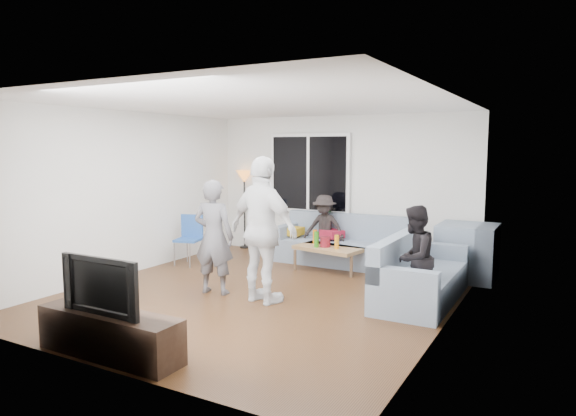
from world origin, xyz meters
The scene contains 31 objects.
floor centered at (0.00, 0.00, -0.02)m, with size 5.00×5.50×0.04m, color #56351C.
ceiling centered at (0.00, 0.00, 2.62)m, with size 5.00×5.50×0.04m, color white.
wall_back centered at (0.00, 2.77, 1.30)m, with size 5.00×0.04×2.60m, color silver.
wall_front centered at (0.00, -2.77, 1.30)m, with size 5.00×0.04×2.60m, color silver.
wall_left centered at (-2.52, 0.00, 1.30)m, with size 0.04×5.50×2.60m, color silver.
wall_right centered at (2.52, 0.00, 1.30)m, with size 0.04×5.50×2.60m, color silver.
window_frame centered at (-0.60, 2.69, 1.55)m, with size 1.62×0.06×1.47m, color white.
window_glass centered at (-0.60, 2.65, 1.55)m, with size 1.50×0.02×1.35m, color black.
window_mullion centered at (-0.60, 2.64, 1.55)m, with size 0.05×0.03×1.35m, color white.
radiator centered at (-0.60, 2.65, 0.31)m, with size 1.30×0.12×0.62m, color silver.
potted_plant centered at (-0.21, 2.62, 0.80)m, with size 0.20×0.16×0.36m, color #29672F.
vase centered at (-0.99, 2.62, 0.70)m, with size 0.16×0.16×0.16m, color silver.
sofa_back_section centered at (0.22, 2.27, 0.42)m, with size 2.30×0.85×0.85m, color slate, non-canonical shape.
sofa_right_section centered at (2.02, 0.80, 0.42)m, with size 0.85×2.00×0.85m, color slate, non-canonical shape.
sofa_corner centered at (2.34, 2.27, 0.42)m, with size 0.85×0.85×0.85m, color slate.
cushion_yellow centered at (-0.74, 2.25, 0.51)m, with size 0.38×0.32×0.14m, color #B88B1B.
cushion_red centered at (0.04, 2.33, 0.51)m, with size 0.36×0.30×0.13m, color maroon.
coffee_table centered at (0.24, 1.73, 0.20)m, with size 1.10×0.60×0.40m, color #AD8053.
pitcher centered at (0.20, 1.68, 0.49)m, with size 0.17×0.17×0.17m, color maroon.
side_chair centered at (-2.05, 0.92, 0.43)m, with size 0.40×0.40×0.86m, color #2551A1, non-canonical shape.
floor_lamp centered at (-2.05, 2.67, 0.78)m, with size 0.32×0.32×1.56m, color orange, non-canonical shape.
player_left centered at (-0.60, -0.26, 0.80)m, with size 0.58×0.38×1.59m, color #535258.
player_right centered at (0.23, -0.29, 0.96)m, with size 1.12×0.47×1.92m, color silver.
spectator_right centered at (2.02, 0.38, 0.66)m, with size 0.64×0.50×1.31m, color black.
spectator_back centered at (-0.11, 2.30, 0.60)m, with size 0.77×0.44×1.20m, color black.
tv_console centered at (-0.17, -2.50, 0.22)m, with size 1.60×0.40×0.44m, color #2F2017.
television centered at (-0.17, -2.50, 0.72)m, with size 0.97×0.13×0.56m, color black.
bottle_a centered at (-0.08, 1.86, 0.52)m, with size 0.07×0.07×0.24m, color orange.
bottle_c centered at (0.33, 1.90, 0.49)m, with size 0.07×0.07×0.18m, color black.
bottle_d centered at (0.44, 1.61, 0.51)m, with size 0.07×0.07×0.23m, color orange.
bottle_b centered at (0.09, 1.58, 0.53)m, with size 0.08×0.08×0.26m, color #2C8017.
Camera 1 is at (3.67, -5.85, 2.02)m, focal length 31.86 mm.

